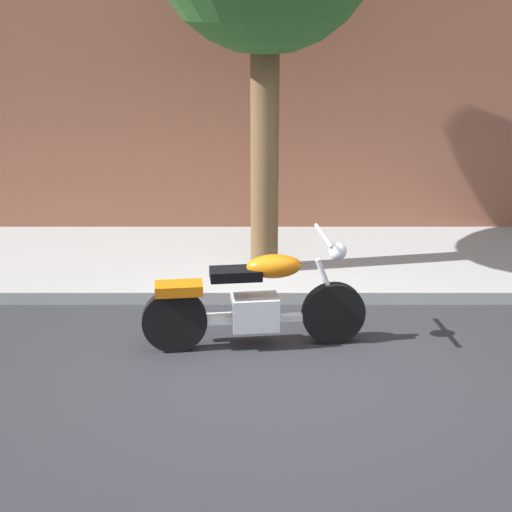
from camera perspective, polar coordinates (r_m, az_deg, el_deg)
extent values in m
plane|color=#28282D|center=(7.21, 1.64, -7.51)|extent=(60.00, 60.00, 0.00)
cube|color=#949494|center=(9.50, 1.25, -0.38)|extent=(24.57, 2.51, 0.14)
cylinder|color=black|center=(7.40, 5.89, -4.28)|extent=(0.62, 0.18, 0.61)
cylinder|color=black|center=(7.23, -6.03, -4.84)|extent=(0.62, 0.18, 0.61)
cube|color=silver|center=(7.25, 0.00, -4.22)|extent=(0.47, 0.33, 0.32)
cube|color=silver|center=(7.28, 0.00, -4.73)|extent=(1.37, 0.24, 0.06)
ellipsoid|color=#D1660C|center=(7.11, 1.44, -0.77)|extent=(0.55, 0.32, 0.22)
cube|color=black|center=(7.09, -1.44, -1.34)|extent=(0.51, 0.30, 0.10)
cube|color=#D1660C|center=(7.11, -5.71, -2.42)|extent=(0.47, 0.29, 0.10)
cylinder|color=silver|center=(7.28, 5.50, -2.28)|extent=(0.28, 0.08, 0.58)
cylinder|color=silver|center=(7.10, 5.15, 1.51)|extent=(0.12, 0.70, 0.04)
sphere|color=silver|center=(7.18, 6.21, 0.33)|extent=(0.17, 0.17, 0.17)
cylinder|color=silver|center=(7.42, -2.07, -4.54)|extent=(0.81, 0.19, 0.09)
cylinder|color=brown|center=(8.66, 0.74, 8.05)|extent=(0.32, 0.32, 3.15)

